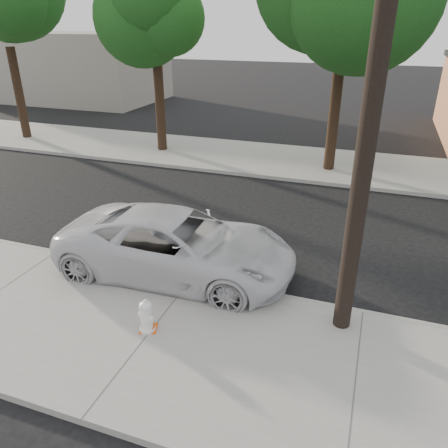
% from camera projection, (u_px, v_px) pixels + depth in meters
% --- Properties ---
extents(ground, '(120.00, 120.00, 0.00)m').
position_uv_depth(ground, '(221.00, 245.00, 12.46)').
color(ground, black).
rests_on(ground, ground).
extents(near_sidewalk, '(90.00, 4.40, 0.15)m').
position_uv_depth(near_sidewalk, '(149.00, 336.00, 8.75)').
color(near_sidewalk, gray).
rests_on(near_sidewalk, ground).
extents(far_sidewalk, '(90.00, 5.00, 0.15)m').
position_uv_depth(far_sidewalk, '(285.00, 161.00, 19.68)').
color(far_sidewalk, gray).
rests_on(far_sidewalk, ground).
extents(curb_near, '(90.00, 0.12, 0.16)m').
position_uv_depth(curb_near, '(192.00, 280.00, 10.63)').
color(curb_near, '#9E9B93').
rests_on(curb_near, ground).
extents(building_far, '(14.00, 8.00, 5.00)m').
position_uv_depth(building_far, '(70.00, 67.00, 34.52)').
color(building_far, gray).
rests_on(building_far, ground).
extents(utility_pole, '(1.40, 0.34, 9.00)m').
position_uv_depth(utility_pole, '(373.00, 97.00, 7.07)').
color(utility_pole, black).
rests_on(utility_pole, near_sidewalk).
extents(tree_a, '(4.65, 4.50, 9.00)m').
position_uv_depth(tree_a, '(3.00, 4.00, 20.56)').
color(tree_a, black).
rests_on(tree_a, far_sidewalk).
extents(tree_b, '(4.34, 4.20, 8.45)m').
position_uv_depth(tree_b, '(157.00, 12.00, 18.49)').
color(tree_b, black).
rests_on(tree_b, far_sidewalk).
extents(police_cruiser, '(5.96, 2.92, 1.63)m').
position_uv_depth(police_cruiser, '(177.00, 245.00, 10.73)').
color(police_cruiser, silver).
rests_on(police_cruiser, ground).
extents(fire_hydrant, '(0.37, 0.33, 0.68)m').
position_uv_depth(fire_hydrant, '(146.00, 317.00, 8.68)').
color(fire_hydrant, white).
rests_on(fire_hydrant, near_sidewalk).
extents(traffic_cone, '(0.44, 0.44, 0.67)m').
position_uv_depth(traffic_cone, '(147.00, 316.00, 8.71)').
color(traffic_cone, '#F2570C').
rests_on(traffic_cone, near_sidewalk).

